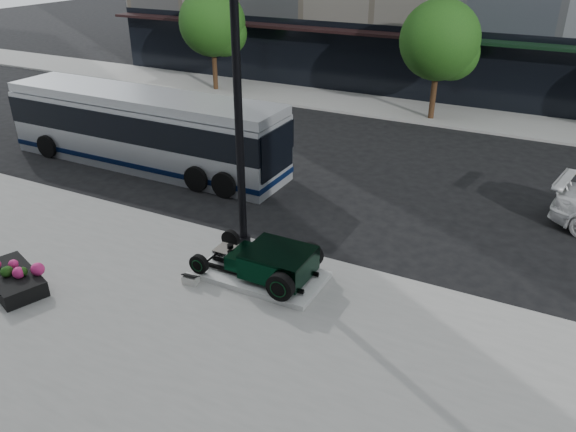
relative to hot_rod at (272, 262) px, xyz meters
The scene contains 9 objects.
ground 3.95m from the hot_rod, 105.66° to the left, with size 120.00×120.00×0.00m, color black.
sidewalk_far 17.79m from the hot_rod, 93.39° to the left, with size 70.00×4.00×0.12m, color gray.
street_trees 17.10m from the hot_rod, 89.68° to the left, with size 29.80×3.80×5.70m.
display_plinth 0.60m from the hot_rod, behind, with size 3.40×1.80×0.15m, color silver.
hot_rod is the anchor object (origin of this frame).
info_plaque 2.20m from the hot_rod, 149.06° to the right, with size 0.43×0.34×0.31m.
lamppost 3.73m from the hot_rod, 140.65° to the left, with size 0.42×0.42×7.64m.
flower_planter 6.78m from the hot_rod, 149.97° to the right, with size 2.37×1.74×0.69m.
transit_bus 10.33m from the hot_rod, 148.25° to the left, with size 12.12×2.88×2.92m.
Camera 1 is at (7.25, -14.79, 8.40)m, focal length 35.00 mm.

